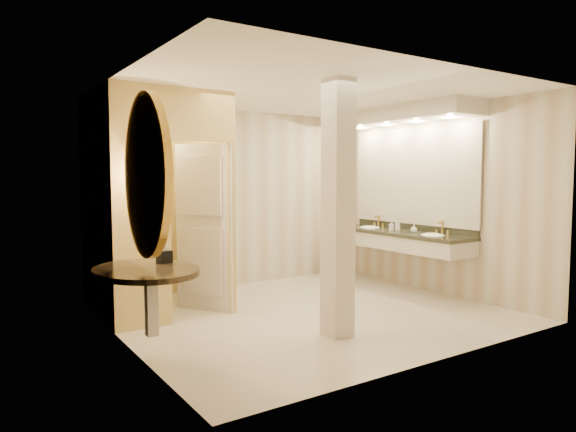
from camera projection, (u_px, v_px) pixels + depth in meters
name	position (u px, v px, depth m)	size (l,w,h in m)	color
floor	(309.00, 313.00, 6.37)	(4.50, 4.50, 0.00)	beige
ceiling	(310.00, 92.00, 6.17)	(4.50, 4.50, 0.00)	white
wall_back	(234.00, 199.00, 7.93)	(4.50, 0.02, 2.70)	beige
wall_front	(440.00, 215.00, 4.61)	(4.50, 0.02, 2.70)	beige
wall_left	(124.00, 211.00, 5.03)	(0.02, 4.00, 2.70)	beige
wall_right	(434.00, 200.00, 7.51)	(0.02, 4.00, 2.70)	beige
toilet_closet	(192.00, 201.00, 6.45)	(1.50, 1.55, 2.70)	#ECD97B
wall_sconce	(142.00, 173.00, 5.54)	(0.14, 0.14, 0.42)	gold
vanity	(401.00, 181.00, 7.67)	(0.75, 2.58, 2.09)	beige
console_shelf	(147.00, 215.00, 4.56)	(1.14, 1.14, 2.02)	black
pillar	(338.00, 209.00, 5.37)	(0.26, 0.26, 2.70)	beige
tissue_box	(164.00, 257.00, 4.85)	(0.12, 0.12, 0.12)	black
toilet	(141.00, 285.00, 6.44)	(0.37, 0.66, 0.67)	white
soap_bottle_a	(392.00, 225.00, 7.86)	(0.06, 0.06, 0.14)	beige
soap_bottle_b	(414.00, 229.00, 7.43)	(0.10, 0.10, 0.12)	silver
soap_bottle_c	(398.00, 224.00, 7.70)	(0.08, 0.08, 0.20)	#C6B28C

